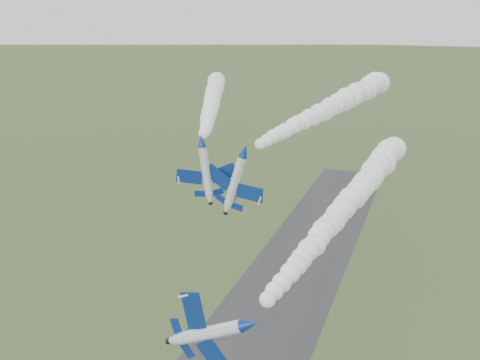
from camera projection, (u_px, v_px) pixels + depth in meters
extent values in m
cube|color=#303032|center=(249.00, 351.00, 105.08)|extent=(24.00, 260.00, 0.04)
cylinder|color=silver|center=(250.00, 324.00, 52.70)|extent=(2.22, 7.74, 1.82)
cone|color=navy|center=(229.00, 352.00, 48.48)|extent=(1.93, 2.10, 1.82)
cone|color=silver|center=(266.00, 302.00, 56.76)|extent=(1.91, 1.73, 1.82)
cylinder|color=black|center=(269.00, 298.00, 57.56)|extent=(0.95, 0.59, 0.92)
ellipsoid|color=black|center=(246.00, 334.00, 50.74)|extent=(1.35, 2.69, 1.22)
cube|color=navy|center=(241.00, 297.00, 53.09)|extent=(2.03, 2.29, 3.84)
cube|color=navy|center=(262.00, 345.00, 53.71)|extent=(2.03, 2.29, 3.84)
cube|color=navy|center=(258.00, 293.00, 55.88)|extent=(0.92, 1.05, 1.69)
cube|color=navy|center=(269.00, 318.00, 56.21)|extent=(0.92, 1.05, 1.69)
cube|color=navy|center=(273.00, 304.00, 55.29)|extent=(1.93, 1.55, 0.96)
cylinder|color=silver|center=(201.00, 141.00, 83.64)|extent=(3.93, 7.72, 1.52)
cone|color=navy|center=(198.00, 149.00, 79.05)|extent=(2.09, 2.39, 1.52)
cone|color=silver|center=(204.00, 134.00, 88.05)|extent=(1.97, 2.04, 1.52)
cylinder|color=black|center=(205.00, 133.00, 88.92)|extent=(0.91, 0.77, 0.77)
ellipsoid|color=black|center=(200.00, 141.00, 81.61)|extent=(1.81, 2.81, 1.01)
cube|color=navy|center=(185.00, 143.00, 84.54)|extent=(4.65, 3.42, 0.63)
cube|color=navy|center=(219.00, 139.00, 84.21)|extent=(4.65, 3.42, 0.63)
cube|color=navy|center=(195.00, 136.00, 87.36)|extent=(2.04, 1.54, 0.31)
cube|color=navy|center=(212.00, 134.00, 87.19)|extent=(2.04, 1.54, 0.31)
cube|color=navy|center=(203.00, 129.00, 86.71)|extent=(0.80, 1.49, 2.00)
cylinder|color=silver|center=(244.00, 151.00, 81.43)|extent=(2.89, 8.40, 1.84)
cone|color=navy|center=(228.00, 159.00, 77.06)|extent=(2.10, 2.37, 1.84)
cone|color=silver|center=(259.00, 144.00, 85.63)|extent=(2.05, 1.99, 1.84)
cylinder|color=black|center=(261.00, 143.00, 86.46)|extent=(1.00, 0.70, 0.93)
ellipsoid|color=black|center=(239.00, 151.00, 79.41)|extent=(1.58, 2.96, 1.23)
cube|color=navy|center=(231.00, 143.00, 83.13)|extent=(4.61, 2.89, 1.48)
cube|color=navy|center=(263.00, 158.00, 81.17)|extent=(4.61, 2.89, 1.48)
cube|color=navy|center=(248.00, 141.00, 85.41)|extent=(2.02, 1.31, 0.68)
cube|color=navy|center=(265.00, 149.00, 84.37)|extent=(2.02, 1.31, 0.68)
cube|color=navy|center=(258.00, 138.00, 84.15)|extent=(0.95, 1.65, 2.09)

